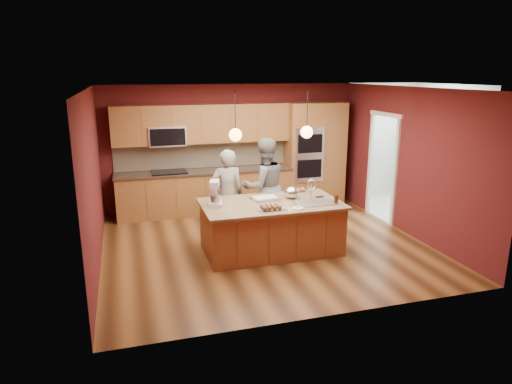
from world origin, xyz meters
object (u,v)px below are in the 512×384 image
object	(u,v)px
island	(272,226)
person_right	(264,187)
person_left	(227,194)
stand_mixer	(215,195)
mixing_bowl	(291,193)

from	to	relation	value
island	person_right	distance (m)	1.02
person_left	stand_mixer	bearing A→B (deg)	66.41
person_left	mixing_bowl	size ratio (longest dim) A/B	6.48
person_left	mixing_bowl	world-z (taller)	person_left
person_left	person_right	size ratio (longest dim) A/B	0.91
mixing_bowl	island	bearing A→B (deg)	-157.38
island	stand_mixer	distance (m)	1.12
island	person_left	bearing A→B (deg)	121.86
person_left	stand_mixer	world-z (taller)	person_left
person_left	stand_mixer	xyz separation A→B (m)	(-0.38, -0.79, 0.21)
island	person_right	size ratio (longest dim) A/B	1.29
person_left	mixing_bowl	xyz separation A→B (m)	(0.96, -0.74, 0.14)
person_left	person_right	world-z (taller)	person_right
island	stand_mixer	bearing A→B (deg)	173.01
mixing_bowl	person_right	bearing A→B (deg)	109.66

